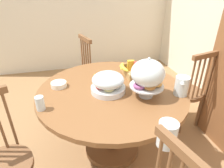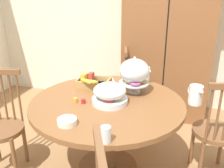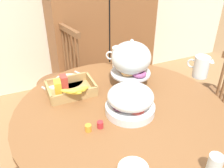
{
  "view_description": "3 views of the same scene",
  "coord_description": "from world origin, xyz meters",
  "px_view_note": "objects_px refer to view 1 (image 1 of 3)",
  "views": [
    {
      "loc": [
        1.37,
        -0.27,
        1.59
      ],
      "look_at": [
        -0.09,
        0.1,
        0.79
      ],
      "focal_mm": 30.9,
      "sensor_mm": 36.0,
      "label": 1
    },
    {
      "loc": [
        0.48,
        -1.77,
        1.64
      ],
      "look_at": [
        -0.09,
        0.25,
        0.84
      ],
      "focal_mm": 39.77,
      "sensor_mm": 36.0,
      "label": 2
    },
    {
      "loc": [
        -0.62,
        -0.99,
        1.66
      ],
      "look_at": [
        -0.09,
        0.25,
        0.84
      ],
      "focal_mm": 39.24,
      "sensor_mm": 36.0,
      "label": 3
    }
  ],
  "objects_px": {
    "china_plate_small": "(144,69)",
    "pastry_stand_with_dome": "(148,75)",
    "windsor_chair_facing_door": "(187,93)",
    "china_plate_large": "(149,73)",
    "milk_pitcher": "(167,135)",
    "dining_table": "(112,106)",
    "drinking_glass": "(40,103)",
    "cereal_bowl": "(59,84)",
    "cereal_basket": "(134,70)",
    "windsor_chair_far_side": "(78,76)",
    "orange_juice_pitcher": "(181,87)",
    "windsor_chair_near_window": "(2,165)",
    "fruit_platter_covered": "(108,83)"
  },
  "relations": [
    {
      "from": "fruit_platter_covered",
      "to": "orange_juice_pitcher",
      "type": "bearing_deg",
      "value": 71.58
    },
    {
      "from": "china_plate_large",
      "to": "cereal_bowl",
      "type": "distance_m",
      "value": 0.92
    },
    {
      "from": "cereal_bowl",
      "to": "drinking_glass",
      "type": "height_order",
      "value": "drinking_glass"
    },
    {
      "from": "windsor_chair_facing_door",
      "to": "windsor_chair_far_side",
      "type": "height_order",
      "value": "same"
    },
    {
      "from": "china_plate_small",
      "to": "cereal_bowl",
      "type": "xyz_separation_m",
      "value": [
        0.15,
        -0.9,
        0.01
      ]
    },
    {
      "from": "cereal_basket",
      "to": "drinking_glass",
      "type": "relative_size",
      "value": 2.87
    },
    {
      "from": "dining_table",
      "to": "fruit_platter_covered",
      "type": "relative_size",
      "value": 4.42
    },
    {
      "from": "dining_table",
      "to": "windsor_chair_near_window",
      "type": "bearing_deg",
      "value": -67.31
    },
    {
      "from": "milk_pitcher",
      "to": "orange_juice_pitcher",
      "type": "bearing_deg",
      "value": 141.11
    },
    {
      "from": "dining_table",
      "to": "windsor_chair_facing_door",
      "type": "xyz_separation_m",
      "value": [
        -0.19,
        0.94,
        -0.1
      ]
    },
    {
      "from": "drinking_glass",
      "to": "orange_juice_pitcher",
      "type": "bearing_deg",
      "value": 87.03
    },
    {
      "from": "windsor_chair_near_window",
      "to": "windsor_chair_far_side",
      "type": "relative_size",
      "value": 1.0
    },
    {
      "from": "pastry_stand_with_dome",
      "to": "orange_juice_pitcher",
      "type": "distance_m",
      "value": 0.32
    },
    {
      "from": "windsor_chair_facing_door",
      "to": "windsor_chair_far_side",
      "type": "xyz_separation_m",
      "value": [
        -0.74,
        -1.18,
        0.0
      ]
    },
    {
      "from": "windsor_chair_far_side",
      "to": "milk_pitcher",
      "type": "xyz_separation_m",
      "value": [
        1.66,
        0.38,
        0.36
      ]
    },
    {
      "from": "cereal_basket",
      "to": "drinking_glass",
      "type": "distance_m",
      "value": 0.98
    },
    {
      "from": "windsor_chair_facing_door",
      "to": "china_plate_large",
      "type": "relative_size",
      "value": 4.43
    },
    {
      "from": "china_plate_small",
      "to": "cereal_bowl",
      "type": "bearing_deg",
      "value": -80.62
    },
    {
      "from": "cereal_basket",
      "to": "orange_juice_pitcher",
      "type": "bearing_deg",
      "value": 27.37
    },
    {
      "from": "pastry_stand_with_dome",
      "to": "cereal_bowl",
      "type": "height_order",
      "value": "pastry_stand_with_dome"
    },
    {
      "from": "milk_pitcher",
      "to": "windsor_chair_near_window",
      "type": "bearing_deg",
      "value": -108.79
    },
    {
      "from": "dining_table",
      "to": "milk_pitcher",
      "type": "bearing_deg",
      "value": 11.27
    },
    {
      "from": "cereal_bowl",
      "to": "china_plate_large",
      "type": "bearing_deg",
      "value": 93.74
    },
    {
      "from": "dining_table",
      "to": "china_plate_small",
      "type": "height_order",
      "value": "china_plate_small"
    },
    {
      "from": "drinking_glass",
      "to": "milk_pitcher",
      "type": "bearing_deg",
      "value": 53.21
    },
    {
      "from": "milk_pitcher",
      "to": "china_plate_large",
      "type": "bearing_deg",
      "value": 161.85
    },
    {
      "from": "milk_pitcher",
      "to": "china_plate_large",
      "type": "height_order",
      "value": "milk_pitcher"
    },
    {
      "from": "fruit_platter_covered",
      "to": "cereal_basket",
      "type": "bearing_deg",
      "value": 130.11
    },
    {
      "from": "china_plate_small",
      "to": "milk_pitcher",
      "type": "bearing_deg",
      "value": -15.86
    },
    {
      "from": "dining_table",
      "to": "pastry_stand_with_dome",
      "type": "bearing_deg",
      "value": 53.23
    },
    {
      "from": "pastry_stand_with_dome",
      "to": "milk_pitcher",
      "type": "bearing_deg",
      "value": -10.72
    },
    {
      "from": "windsor_chair_far_side",
      "to": "china_plate_large",
      "type": "xyz_separation_m",
      "value": [
        0.71,
        0.69,
        0.29
      ]
    },
    {
      "from": "windsor_chair_facing_door",
      "to": "cereal_basket",
      "type": "xyz_separation_m",
      "value": [
        -0.06,
        -0.65,
        0.33
      ]
    },
    {
      "from": "pastry_stand_with_dome",
      "to": "milk_pitcher",
      "type": "xyz_separation_m",
      "value": [
        0.54,
        -0.1,
        -0.12
      ]
    },
    {
      "from": "orange_juice_pitcher",
      "to": "china_plate_large",
      "type": "xyz_separation_m",
      "value": [
        -0.45,
        -0.09,
        -0.07
      ]
    },
    {
      "from": "cereal_bowl",
      "to": "drinking_glass",
      "type": "distance_m",
      "value": 0.36
    },
    {
      "from": "windsor_chair_far_side",
      "to": "orange_juice_pitcher",
      "type": "height_order",
      "value": "windsor_chair_far_side"
    },
    {
      "from": "milk_pitcher",
      "to": "china_plate_small",
      "type": "relative_size",
      "value": 1.17
    },
    {
      "from": "windsor_chair_facing_door",
      "to": "cereal_basket",
      "type": "distance_m",
      "value": 0.73
    },
    {
      "from": "drinking_glass",
      "to": "china_plate_large",
      "type": "bearing_deg",
      "value": 110.46
    },
    {
      "from": "dining_table",
      "to": "windsor_chair_near_window",
      "type": "xyz_separation_m",
      "value": [
        0.37,
        -0.89,
        -0.1
      ]
    },
    {
      "from": "fruit_platter_covered",
      "to": "pastry_stand_with_dome",
      "type": "bearing_deg",
      "value": 62.84
    },
    {
      "from": "china_plate_large",
      "to": "china_plate_small",
      "type": "height_order",
      "value": "china_plate_small"
    },
    {
      "from": "china_plate_large",
      "to": "drinking_glass",
      "type": "bearing_deg",
      "value": -69.54
    },
    {
      "from": "cereal_basket",
      "to": "china_plate_small",
      "type": "xyz_separation_m",
      "value": [
        -0.06,
        0.14,
        -0.03
      ]
    },
    {
      "from": "cereal_bowl",
      "to": "dining_table",
      "type": "bearing_deg",
      "value": 70.86
    },
    {
      "from": "china_plate_small",
      "to": "pastry_stand_with_dome",
      "type": "bearing_deg",
      "value": -21.21
    },
    {
      "from": "dining_table",
      "to": "windsor_chair_far_side",
      "type": "height_order",
      "value": "windsor_chair_far_side"
    },
    {
      "from": "china_plate_large",
      "to": "milk_pitcher",
      "type": "bearing_deg",
      "value": -18.15
    },
    {
      "from": "cereal_basket",
      "to": "drinking_glass",
      "type": "height_order",
      "value": "cereal_basket"
    }
  ]
}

